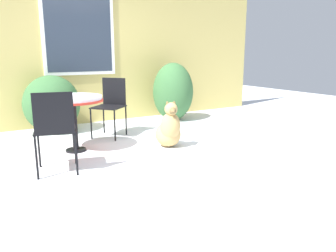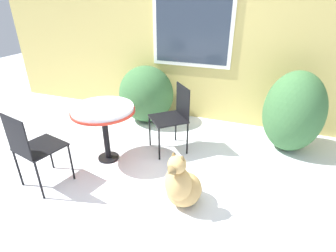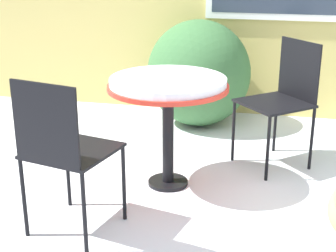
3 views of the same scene
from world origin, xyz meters
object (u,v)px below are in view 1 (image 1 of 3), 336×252
object	(u,v)px
patio_chair_near_table	(111,103)
dog	(169,130)
patio_table	(73,103)
patio_chair_far_side	(55,127)

from	to	relation	value
patio_chair_near_table	dog	bearing A→B (deg)	-17.97
patio_table	patio_chair_near_table	world-z (taller)	patio_chair_near_table
dog	patio_chair_far_side	bearing A→B (deg)	-156.39
patio_table	dog	size ratio (longest dim) A/B	1.18
dog	patio_table	bearing A→B (deg)	171.77
patio_chair_far_side	dog	bearing A→B (deg)	-157.62
patio_chair_near_table	patio_chair_far_side	distance (m)	1.78
patio_table	dog	distance (m)	1.39
patio_table	dog	world-z (taller)	patio_table
patio_table	patio_chair_far_side	distance (m)	0.89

